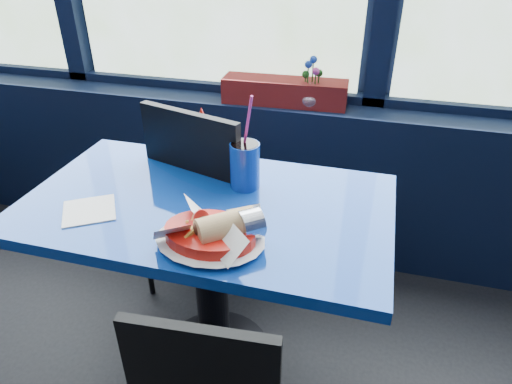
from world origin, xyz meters
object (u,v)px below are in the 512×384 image
at_px(ketchup_bottle, 203,142).
at_px(planter_box, 285,91).
at_px(chair_near_back, 199,196).
at_px(soda_cup, 245,165).
at_px(flower_vase, 311,92).
at_px(near_table, 209,246).
at_px(food_basket, 212,233).

bearing_deg(ketchup_bottle, planter_box, 75.31).
xyz_separation_m(chair_near_back, soda_cup, (0.26, -0.19, 0.27)).
relative_size(flower_vase, ketchup_bottle, 0.97).
bearing_deg(soda_cup, near_table, -126.20).
height_order(flower_vase, soda_cup, soda_cup).
xyz_separation_m(ketchup_bottle, soda_cup, (0.18, -0.09, -0.02)).
bearing_deg(ketchup_bottle, soda_cup, -26.61).
relative_size(planter_box, soda_cup, 1.70).
distance_m(planter_box, ketchup_bottle, 0.65).
bearing_deg(chair_near_back, food_basket, 132.66).
bearing_deg(ketchup_bottle, food_basket, -66.36).
height_order(flower_vase, food_basket, flower_vase).
distance_m(food_basket, soda_cup, 0.34).
xyz_separation_m(chair_near_back, planter_box, (0.24, 0.53, 0.30)).
distance_m(planter_box, soda_cup, 0.72).
relative_size(chair_near_back, flower_vase, 4.20).
bearing_deg(planter_box, soda_cup, -90.86).
height_order(food_basket, soda_cup, soda_cup).
bearing_deg(chair_near_back, soda_cup, 160.16).
height_order(chair_near_back, soda_cup, soda_cup).
height_order(near_table, food_basket, food_basket).
xyz_separation_m(planter_box, ketchup_bottle, (-0.16, -0.62, -0.00)).
relative_size(planter_box, food_basket, 1.78).
bearing_deg(ketchup_bottle, near_table, -68.33).
distance_m(near_table, food_basket, 0.32).
height_order(chair_near_back, ketchup_bottle, ketchup_bottle).
distance_m(planter_box, food_basket, 1.06).
height_order(flower_vase, ketchup_bottle, flower_vase).
relative_size(near_table, chair_near_back, 1.23).
bearing_deg(near_table, food_basket, -64.29).
height_order(chair_near_back, planter_box, chair_near_back).
distance_m(planter_box, flower_vase, 0.13).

